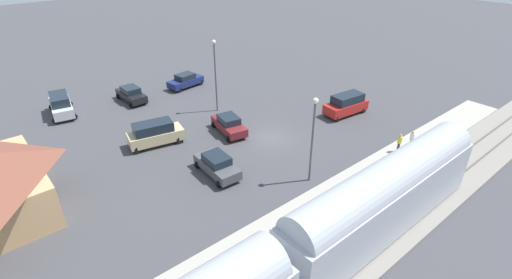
{
  "coord_description": "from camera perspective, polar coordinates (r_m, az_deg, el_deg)",
  "views": [
    {
      "loc": [
        -23.14,
        21.09,
        17.19
      ],
      "look_at": [
        -0.85,
        2.33,
        1.0
      ],
      "focal_mm": 26.35,
      "sensor_mm": 36.0,
      "label": 1
    }
  ],
  "objects": [
    {
      "name": "railway_track",
      "position": [
        28.65,
        21.3,
        -9.95
      ],
      "size": [
        4.8,
        70.0,
        0.3
      ],
      "color": "gray",
      "rests_on": "ground"
    },
    {
      "name": "suv_silver",
      "position": [
        44.85,
        -27.5,
        4.7
      ],
      "size": [
        5.16,
        3.02,
        2.22
      ],
      "color": "silver",
      "rests_on": "ground"
    },
    {
      "name": "platform",
      "position": [
        30.14,
        14.85,
        -6.51
      ],
      "size": [
        3.2,
        46.0,
        0.3
      ],
      "color": "#A8A399",
      "rests_on": "ground"
    },
    {
      "name": "light_pole_lot_center",
      "position": [
        39.71,
        -6.23,
        10.8
      ],
      "size": [
        0.44,
        0.44,
        7.72
      ],
      "color": "#515156",
      "rests_on": "ground"
    },
    {
      "name": "light_pole_near_platform",
      "position": [
        27.81,
        8.66,
        1.45
      ],
      "size": [
        0.44,
        0.44,
        6.99
      ],
      "color": "#515156",
      "rests_on": "ground"
    },
    {
      "name": "pedestrian_waiting_far",
      "position": [
        34.72,
        20.94,
        -0.31
      ],
      "size": [
        0.36,
        0.36,
        1.71
      ],
      "color": "#333338",
      "rests_on": "platform"
    },
    {
      "name": "sedan_maroon",
      "position": [
        36.34,
        -4.12,
        2.3
      ],
      "size": [
        4.76,
        2.88,
        1.74
      ],
      "color": "maroon",
      "rests_on": "ground"
    },
    {
      "name": "sedan_black",
      "position": [
        45.55,
        -18.42,
        6.55
      ],
      "size": [
        4.54,
        2.35,
        1.74
      ],
      "color": "black",
      "rests_on": "ground"
    },
    {
      "name": "pedestrian_on_platform",
      "position": [
        35.65,
        22.57,
        0.14
      ],
      "size": [
        0.36,
        0.36,
        1.71
      ],
      "color": "#333338",
      "rests_on": "platform"
    },
    {
      "name": "sedan_charcoal",
      "position": [
        30.19,
        -5.94,
        -3.83
      ],
      "size": [
        4.6,
        2.48,
        1.74
      ],
      "color": "#47494F",
      "rests_on": "ground"
    },
    {
      "name": "suv_red",
      "position": [
        41.09,
        13.55,
        5.24
      ],
      "size": [
        2.47,
        5.08,
        2.22
      ],
      "color": "red",
      "rests_on": "ground"
    },
    {
      "name": "ground_plane",
      "position": [
        35.72,
        1.98,
        0.27
      ],
      "size": [
        200.0,
        200.0,
        0.0
      ],
      "primitive_type": "plane",
      "color": "#424247"
    },
    {
      "name": "sedan_navy",
      "position": [
        48.23,
        -10.66,
        8.79
      ],
      "size": [
        2.48,
        4.72,
        1.74
      ],
      "color": "navy",
      "rests_on": "ground"
    },
    {
      "name": "suv_tan",
      "position": [
        35.27,
        -15.09,
        0.92
      ],
      "size": [
        2.92,
        5.2,
        2.22
      ],
      "color": "#C6B284",
      "rests_on": "ground"
    }
  ]
}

